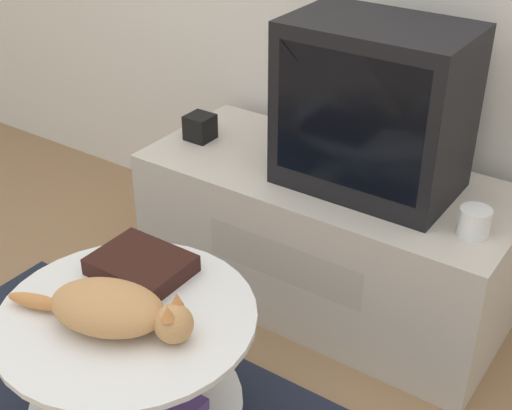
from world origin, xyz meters
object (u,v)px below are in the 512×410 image
(dvd_box, at_px, (141,265))
(cat, at_px, (114,309))
(speaker, at_px, (200,127))
(tv, at_px, (374,108))

(dvd_box, height_order, cat, cat)
(speaker, distance_m, dvd_box, 0.83)
(cat, bearing_deg, speaker, 99.37)
(dvd_box, distance_m, cat, 0.24)
(tv, distance_m, dvd_box, 0.90)
(tv, bearing_deg, speaker, -176.53)
(tv, distance_m, speaker, 0.73)
(tv, xyz_separation_m, speaker, (-0.70, -0.04, -0.23))
(tv, bearing_deg, cat, -102.36)
(speaker, height_order, dvd_box, speaker)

